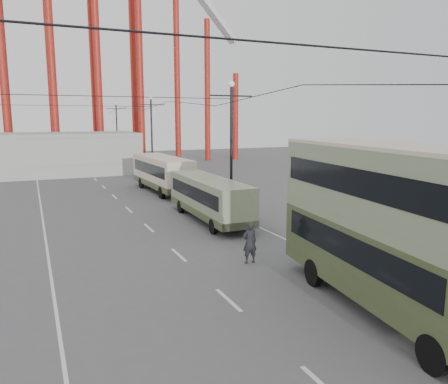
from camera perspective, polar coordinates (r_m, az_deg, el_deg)
name	(u,v)px	position (r m, az deg, el deg)	size (l,w,h in m)	color
ground	(313,344)	(14.27, 11.55, -18.86)	(160.00, 160.00, 0.00)	#535255
road_markings	(138,216)	(31.28, -11.22, -3.05)	(12.52, 120.00, 0.01)	silver
lamp_post_mid	(231,148)	(31.07, 0.96, 5.77)	(3.20, 0.44, 9.32)	black
lamp_post_far	(152,136)	(51.83, -9.41, 7.17)	(3.20, 0.44, 9.32)	black
lamp_post_distant	(117,131)	(73.32, -13.80, 7.70)	(3.20, 0.44, 9.32)	black
fairground_shed	(44,154)	(57.30, -22.50, 4.61)	(22.00, 10.00, 5.00)	#999994
double_decker_bus	(393,222)	(15.92, 21.23, -3.61)	(4.05, 11.21, 5.88)	#394224
single_decker_green	(209,197)	(29.03, -1.99, -0.63)	(2.45, 10.07, 2.84)	gray
single_decker_cream	(162,172)	(40.77, -8.08, 2.57)	(3.08, 10.57, 3.26)	beige
pedestrian	(250,242)	(20.65, 3.38, -6.57)	(0.73, 0.48, 2.01)	black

